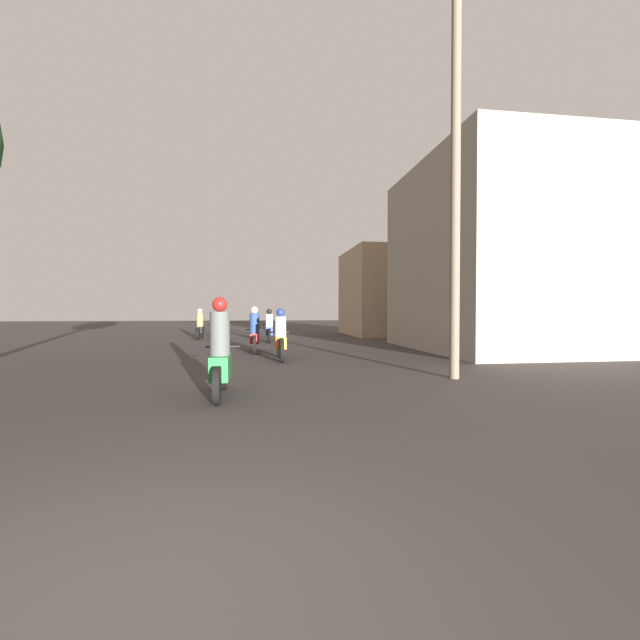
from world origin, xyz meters
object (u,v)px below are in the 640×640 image
Objects in this scene: motorcycle_red at (255,334)px; building_right_near at (493,257)px; motorcycle_orange at (280,339)px; motorcycle_blue at (269,329)px; motorcycle_black at (200,327)px; utility_pole_near at (456,167)px; motorcycle_green at (220,357)px; building_right_far at (385,293)px.

motorcycle_red is 0.27× the size of building_right_near.
motorcycle_orange is 0.26× the size of building_right_near.
motorcycle_blue is 0.97× the size of motorcycle_black.
motorcycle_blue is 12.05m from utility_pole_near.
building_right_far is at bearing 55.76° from motorcycle_green.
motorcycle_orange is at bearing -76.62° from motorcycle_black.
motorcycle_red is 1.08× the size of motorcycle_black.
motorcycle_blue is at bearing 72.86° from motorcycle_red.
building_right_near reaches higher than motorcycle_blue.
motorcycle_orange is 0.24× the size of utility_pole_near.
utility_pole_near reaches higher than motorcycle_green.
motorcycle_orange is 13.89m from building_right_far.
motorcycle_black is 0.31× the size of building_right_far.
utility_pole_near is at bearing -76.08° from motorcycle_blue.
building_right_far is (10.27, 2.25, 1.86)m from motorcycle_black.
motorcycle_orange is 0.32× the size of building_right_far.
building_right_near is (7.78, 2.10, 2.75)m from motorcycle_orange.
building_right_near reaches higher than motorcycle_black.
motorcycle_blue is at bearing 75.59° from motorcycle_green.
building_right_near is (7.89, -4.87, 2.74)m from motorcycle_blue.
motorcycle_green is 14.99m from motorcycle_black.
motorcycle_black is at bearing 104.81° from motorcycle_orange.
motorcycle_black is at bearing 145.91° from building_right_near.
motorcycle_blue is at bearing 86.11° from motorcycle_orange.
motorcycle_green is 0.29× the size of building_right_far.
motorcycle_orange is 6.42m from utility_pole_near.
motorcycle_green reaches higher than motorcycle_red.
motorcycle_red is at bearing -101.65° from motorcycle_blue.
motorcycle_red is 0.34× the size of building_right_far.
motorcycle_orange is 0.95× the size of motorcycle_red.
motorcycle_green is 6.09m from utility_pole_near.
utility_pole_near is (-3.42, -15.89, 1.92)m from building_right_far.
building_right_near is 7.53m from utility_pole_near.
motorcycle_red is 8.95m from building_right_near.
motorcycle_green is 5.28m from motorcycle_orange.
building_right_near is 9.95m from building_right_far.
building_right_far is 16.37m from utility_pole_near.
motorcycle_black is 0.25× the size of building_right_near.
motorcycle_red is 7.85m from motorcycle_black.
motorcycle_orange is at bearing -119.65° from building_right_far.
motorcycle_black is (-3.35, 2.74, -0.00)m from motorcycle_blue.
motorcycle_red is at bearing -75.99° from motorcycle_black.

